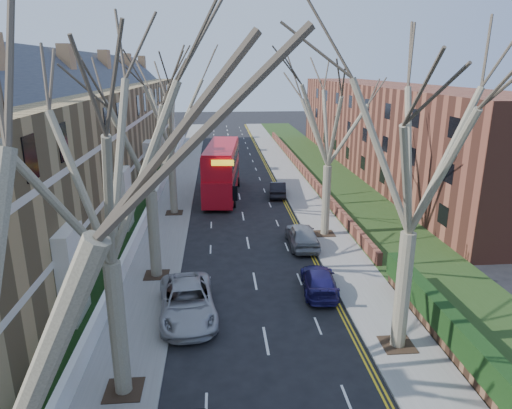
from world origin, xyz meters
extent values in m
cube|color=slate|center=(-6.00, 39.00, 0.06)|extent=(3.00, 102.00, 0.12)
cube|color=slate|center=(6.00, 39.00, 0.06)|extent=(3.00, 102.00, 0.12)
cube|color=#987C4D|center=(-13.80, 31.00, 5.00)|extent=(9.00, 78.00, 10.00)
cube|color=#2D3037|center=(-13.80, 31.00, 11.00)|extent=(4.67, 78.00, 4.67)
cube|color=silver|center=(-9.35, 31.00, 3.50)|extent=(0.12, 78.00, 0.35)
cube|color=silver|center=(-9.35, 31.00, 7.00)|extent=(0.12, 78.00, 0.35)
cube|color=brown|center=(17.50, 43.00, 5.00)|extent=(8.00, 54.00, 10.00)
cube|color=brown|center=(7.70, 43.00, 0.57)|extent=(0.35, 54.00, 0.90)
cube|color=white|center=(-7.65, 31.00, 0.62)|extent=(0.30, 78.00, 1.00)
cube|color=#213915|center=(10.50, 39.00, 0.15)|extent=(6.00, 102.00, 0.06)
cylinder|color=#68604A|center=(-5.70, 6.00, 2.75)|extent=(0.64, 0.64, 5.25)
cube|color=#2D2116|center=(-5.70, 6.00, 0.14)|extent=(1.40, 1.40, 0.05)
cylinder|color=#68604A|center=(-5.70, 16.00, 2.66)|extent=(0.64, 0.64, 5.07)
cube|color=#2D2116|center=(-5.70, 16.00, 0.14)|extent=(1.40, 1.40, 0.05)
cylinder|color=#68604A|center=(-5.70, 28.00, 2.75)|extent=(0.60, 0.60, 5.25)
cube|color=#2D2116|center=(-5.70, 28.00, 0.14)|extent=(1.40, 1.40, 0.05)
cylinder|color=#68604A|center=(5.70, 8.00, 2.75)|extent=(0.64, 0.64, 5.25)
cube|color=#2D2116|center=(5.70, 8.00, 0.14)|extent=(1.40, 1.40, 0.05)
cylinder|color=#68604A|center=(5.70, 22.00, 2.66)|extent=(0.60, 0.60, 5.07)
cube|color=#2D2116|center=(5.70, 22.00, 0.14)|extent=(1.40, 1.40, 0.05)
cube|color=#AB0C18|center=(-1.59, 33.37, 1.50)|extent=(3.70, 11.73, 2.31)
cube|color=#AB0C18|center=(-1.59, 33.37, 3.71)|extent=(3.65, 11.16, 2.10)
cube|color=black|center=(-1.59, 33.37, 1.98)|extent=(3.64, 10.81, 0.94)
cube|color=black|center=(-1.59, 33.37, 3.81)|extent=(3.61, 10.58, 0.94)
imported|color=#A4A4A9|center=(-3.61, 11.40, 0.80)|extent=(3.22, 5.99, 1.60)
imported|color=#1C1855|center=(3.40, 13.46, 0.64)|extent=(2.21, 4.55, 1.28)
imported|color=gray|center=(3.66, 20.09, 0.80)|extent=(1.90, 4.70, 1.60)
imported|color=black|center=(3.65, 32.84, 0.70)|extent=(1.98, 4.42, 1.41)
camera|label=1|loc=(-1.96, -8.80, 11.81)|focal=32.00mm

